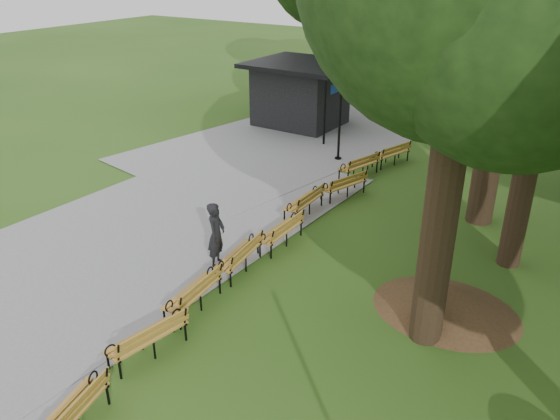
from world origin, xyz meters
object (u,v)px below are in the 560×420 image
Objects in this scene: dirt_mound at (447,298)px; bench_8 at (359,165)px; lamp_post at (341,103)px; bench_6 at (304,202)px; bench_1 at (67,414)px; kiosk at (300,94)px; bench_4 at (238,255)px; lawn_tree_1 at (559,3)px; bench_7 at (343,185)px; person at (216,235)px; bench_3 at (193,292)px; bench_5 at (280,231)px; bench_2 at (147,337)px; bench_9 at (391,153)px.

bench_8 is at bearing 129.31° from dirt_mound.
lamp_post is 5.76m from bench_6.
kiosk is at bearing -174.12° from bench_1.
lawn_tree_1 is at bearing 117.70° from bench_4.
bench_7 is 1.00× the size of bench_8.
person reaches higher than bench_7.
lamp_post reaches higher than bench_3.
bench_6 is at bearing -74.18° from lamp_post.
bench_4 is at bearing 4.03° from bench_6.
bench_4 is 1.00× the size of bench_7.
kiosk reaches higher than person.
bench_3 is (-5.06, -3.17, 0.08)m from dirt_mound.
lawn_tree_1 reaches higher than bench_3.
bench_4 is (0.64, 0.09, -0.47)m from person.
bench_7 is (-0.10, 7.92, 0.00)m from bench_3.
kiosk is 0.51× the size of lawn_tree_1.
bench_6 is at bearing -167.83° from bench_5.
bench_5 is at bearing -41.84° from person.
bench_3 is at bearing 18.52° from bench_7.
kiosk reaches higher than bench_3.
bench_2 is 1.00× the size of bench_6.
bench_5 is 6.19m from bench_8.
lamp_post reaches higher than bench_9.
dirt_mound is 1.53× the size of bench_8.
bench_9 is at bearing 135.95° from lawn_tree_1.
dirt_mound is 6.86m from bench_2.
lawn_tree_1 is (6.28, -3.69, 6.25)m from bench_8.
bench_1 is 1.00× the size of bench_3.
kiosk is at bearing 144.27° from lawn_tree_1.
bench_9 is at bearing 120.24° from dirt_mound.
bench_9 is at bearing 179.22° from bench_5.
bench_1 is 1.00× the size of bench_7.
bench_1 is (1.51, -5.99, -0.47)m from person.
bench_3 is at bearing 16.78° from bench_9.
bench_4 is 5.92m from bench_7.
bench_1 is 14.10m from bench_8.
bench_9 is at bearing -163.45° from bench_7.
lamp_post is at bearing -113.55° from bench_8.
lawn_tree_1 reaches higher than bench_4.
dirt_mound is at bearing -103.04° from lawn_tree_1.
kiosk reaches higher than bench_7.
bench_2 is at bearing -0.91° from bench_4.
lamp_post reaches higher than person.
lawn_tree_1 is at bearing 62.64° from bench_9.
bench_3 and bench_9 have the same top height.
bench_2 is 1.00× the size of bench_3.
bench_8 is at bearing 174.44° from bench_4.
bench_2 is at bearing -79.93° from lamp_post.
lawn_tree_1 is at bearing 76.96° from dirt_mound.
bench_7 is at bearing 15.46° from bench_9.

